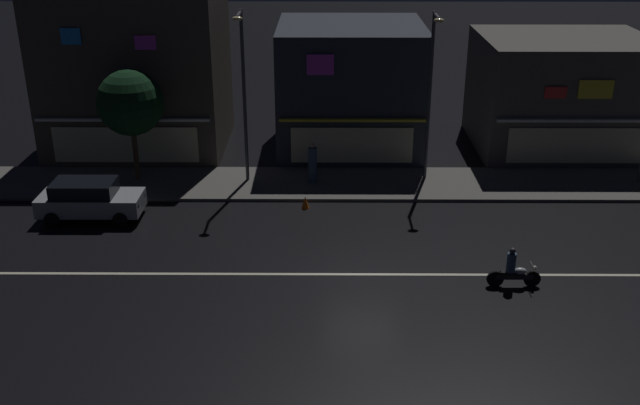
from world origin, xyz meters
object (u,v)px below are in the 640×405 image
at_px(streetlamp_west, 243,85).
at_px(pedestrian_on_sidewalk, 313,164).
at_px(parked_car_near_kerb, 89,199).
at_px(motorcycle_lead, 513,271).
at_px(traffic_cone, 305,202).
at_px(streetlamp_mid, 431,85).

relative_size(streetlamp_west, pedestrian_on_sidewalk, 4.17).
bearing_deg(parked_car_near_kerb, motorcycle_lead, 160.87).
bearing_deg(parked_car_near_kerb, pedestrian_on_sidewalk, -157.54).
height_order(parked_car_near_kerb, motorcycle_lead, parked_car_near_kerb).
relative_size(parked_car_near_kerb, traffic_cone, 7.82).
distance_m(streetlamp_mid, pedestrian_on_sidewalk, 6.55).
relative_size(streetlamp_mid, parked_car_near_kerb, 1.82).
height_order(streetlamp_west, motorcycle_lead, streetlamp_west).
distance_m(streetlamp_west, pedestrian_on_sidewalk, 4.88).
xyz_separation_m(streetlamp_mid, motorcycle_lead, (1.78, -10.10, -4.08)).
bearing_deg(streetlamp_west, streetlamp_mid, 2.68).
relative_size(streetlamp_west, traffic_cone, 14.49).
xyz_separation_m(streetlamp_west, traffic_cone, (2.83, -2.87, -4.50)).
distance_m(streetlamp_west, parked_car_near_kerb, 8.39).
height_order(parked_car_near_kerb, traffic_cone, parked_car_near_kerb).
distance_m(streetlamp_west, traffic_cone, 6.05).
height_order(streetlamp_mid, traffic_cone, streetlamp_mid).
xyz_separation_m(parked_car_near_kerb, motorcycle_lead, (16.57, -5.75, -0.24)).
height_order(streetlamp_mid, pedestrian_on_sidewalk, streetlamp_mid).
bearing_deg(parked_car_near_kerb, streetlamp_mid, -163.62).
distance_m(streetlamp_mid, parked_car_near_kerb, 15.89).
relative_size(streetlamp_mid, motorcycle_lead, 4.12).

